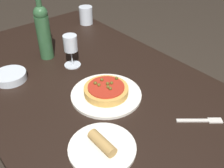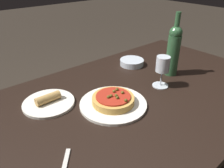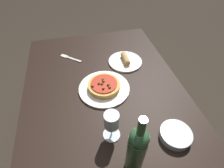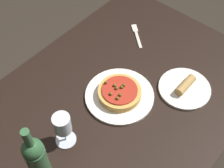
# 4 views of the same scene
# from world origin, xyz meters

# --- Properties ---
(dining_table) EXTENTS (1.53, 0.91, 0.73)m
(dining_table) POSITION_xyz_m (0.00, 0.00, 0.65)
(dining_table) COLOR black
(dining_table) RESTS_ON ground_plane
(dinner_plate) EXTENTS (0.29, 0.29, 0.01)m
(dinner_plate) POSITION_xyz_m (0.14, 0.00, 0.74)
(dinner_plate) COLOR white
(dinner_plate) RESTS_ON dining_table
(pizza) EXTENTS (0.18, 0.18, 0.05)m
(pizza) POSITION_xyz_m (0.14, 0.00, 0.76)
(pizza) COLOR gold
(pizza) RESTS_ON dinner_plate
(wine_glass) EXTENTS (0.08, 0.08, 0.16)m
(wine_glass) POSITION_xyz_m (-0.15, 0.02, 0.84)
(wine_glass) COLOR silver
(wine_glass) RESTS_ON dining_table
(wine_bottle) EXTENTS (0.07, 0.07, 0.33)m
(wine_bottle) POSITION_xyz_m (-0.31, -0.03, 0.88)
(wine_bottle) COLOR #2D5633
(wine_bottle) RESTS_ON dining_table
(side_bowl) EXTENTS (0.14, 0.14, 0.03)m
(side_bowl) POSITION_xyz_m (-0.23, -0.25, 0.75)
(side_bowl) COLOR silver
(side_bowl) RESTS_ON dining_table
(side_plate) EXTENTS (0.22, 0.22, 0.05)m
(side_plate) POSITION_xyz_m (0.35, -0.19, 0.75)
(side_plate) COLOR white
(side_plate) RESTS_ON dining_table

